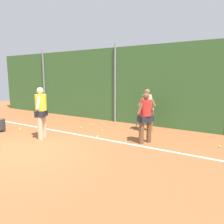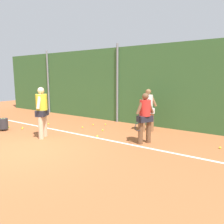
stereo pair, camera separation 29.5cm
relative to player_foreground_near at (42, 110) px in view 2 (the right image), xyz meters
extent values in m
plane|color=#A85B33|center=(0.69, 0.38, -1.02)|extent=(26.68, 26.68, 0.00)
cube|color=#386633|center=(0.69, 4.05, 0.76)|extent=(17.34, 0.25, 3.55)
cylinder|color=gray|center=(-4.31, 3.88, 0.84)|extent=(0.10, 0.10, 3.72)
cylinder|color=gray|center=(0.69, 3.88, 0.84)|extent=(0.10, 0.10, 3.72)
cube|color=white|center=(0.69, 1.05, -1.02)|extent=(12.67, 0.10, 0.01)
cylinder|color=beige|center=(0.09, -0.16, -0.62)|extent=(0.18, 0.18, 0.80)
cylinder|color=beige|center=(-0.09, 0.15, -0.62)|extent=(0.18, 0.18, 0.80)
cube|color=#23232D|center=(0.00, 0.00, -0.12)|extent=(0.54, 0.62, 0.21)
cylinder|color=yellow|center=(0.00, 0.00, 0.27)|extent=(0.39, 0.39, 0.57)
sphere|color=beige|center=(0.00, 0.00, 0.69)|extent=(0.23, 0.23, 0.23)
cylinder|color=beige|center=(0.11, -0.19, 0.32)|extent=(0.22, 0.29, 0.54)
cylinder|color=beige|center=(-0.11, 0.19, 0.32)|extent=(0.22, 0.29, 0.54)
cylinder|color=black|center=(-0.20, 0.24, -0.06)|extent=(0.03, 0.03, 0.28)
torus|color=#26262B|center=(-0.20, 0.24, -0.33)|extent=(0.16, 0.26, 0.28)
cylinder|color=brown|center=(3.43, 1.59, -0.66)|extent=(0.16, 0.16, 0.73)
cylinder|color=brown|center=(3.28, 1.30, -0.66)|extent=(0.16, 0.16, 0.73)
cube|color=#23232D|center=(3.35, 1.45, -0.19)|extent=(0.48, 0.56, 0.20)
cylinder|color=red|center=(3.35, 1.45, 0.17)|extent=(0.36, 0.36, 0.52)
sphere|color=brown|center=(3.35, 1.45, 0.54)|extent=(0.21, 0.21, 0.21)
cylinder|color=brown|center=(3.45, 1.63, 0.21)|extent=(0.19, 0.27, 0.50)
cylinder|color=brown|center=(3.26, 1.27, 0.21)|extent=(0.19, 0.27, 0.50)
cylinder|color=black|center=(3.26, 1.17, -0.15)|extent=(0.03, 0.03, 0.28)
torus|color=#26262B|center=(3.26, 1.17, -0.42)|extent=(0.15, 0.26, 0.28)
cylinder|color=#8C603D|center=(2.60, 2.87, -0.65)|extent=(0.17, 0.17, 0.75)
cylinder|color=#8C603D|center=(2.88, 3.06, -0.65)|extent=(0.17, 0.17, 0.75)
cube|color=white|center=(2.74, 2.97, -0.17)|extent=(0.58, 0.52, 0.20)
cylinder|color=white|center=(2.74, 2.97, 0.19)|extent=(0.37, 0.37, 0.53)
sphere|color=#8C603D|center=(2.74, 2.97, 0.58)|extent=(0.22, 0.22, 0.22)
cylinder|color=#8C603D|center=(2.57, 2.85, 0.23)|extent=(0.27, 0.22, 0.51)
cylinder|color=#8C603D|center=(2.92, 3.08, 0.23)|extent=(0.27, 0.22, 0.51)
cylinder|color=#2D2D33|center=(-2.20, -0.24, -0.73)|extent=(0.36, 0.36, 0.42)
cylinder|color=#2D2D33|center=(-2.07, -0.24, -0.98)|extent=(0.02, 0.02, 0.08)
cylinder|color=#2D2D33|center=(-2.32, -0.24, -0.98)|extent=(0.02, 0.02, 0.08)
cylinder|color=#2D2D33|center=(-2.20, -0.11, -0.98)|extent=(0.02, 0.02, 0.08)
sphere|color=#CCDB33|center=(-2.16, -0.21, -0.54)|extent=(0.07, 0.07, 0.07)
sphere|color=#CCDB33|center=(-2.25, -0.26, -0.54)|extent=(0.07, 0.07, 0.07)
sphere|color=#CCDB33|center=(1.60, 1.14, -0.99)|extent=(0.07, 0.07, 0.07)
sphere|color=#CCDB33|center=(0.19, 1.90, -0.99)|extent=(0.07, 0.07, 0.07)
sphere|color=#CCDB33|center=(-1.57, 1.52, -0.99)|extent=(0.07, 0.07, 0.07)
sphere|color=#CCDB33|center=(-1.07, 0.65, -0.99)|extent=(0.07, 0.07, 0.07)
sphere|color=#CCDB33|center=(1.23, 1.97, -0.99)|extent=(0.07, 0.07, 0.07)
sphere|color=#CCDB33|center=(0.22, 2.59, -0.99)|extent=(0.07, 0.07, 0.07)
sphere|color=#CCDB33|center=(0.66, 2.93, -0.99)|extent=(0.07, 0.07, 0.07)
sphere|color=#CCDB33|center=(-1.74, 0.30, -0.99)|extent=(0.07, 0.07, 0.07)
sphere|color=#CCDB33|center=(-2.47, 0.13, -0.99)|extent=(0.07, 0.07, 0.07)
sphere|color=#CCDB33|center=(5.52, 2.25, -0.99)|extent=(0.07, 0.07, 0.07)
sphere|color=#CCDB33|center=(-1.87, 0.40, -0.99)|extent=(0.07, 0.07, 0.07)
camera|label=1|loc=(6.18, -5.10, 1.17)|focal=35.03mm
camera|label=2|loc=(6.42, -4.94, 1.17)|focal=35.03mm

